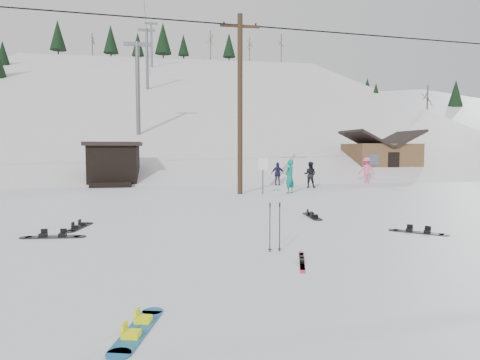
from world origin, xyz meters
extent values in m
plane|color=silver|center=(0.00, 0.00, 0.00)|extent=(200.00, 200.00, 0.00)
cube|color=silver|center=(0.00, 55.00, -12.00)|extent=(60.00, 85.24, 65.97)
cube|color=silver|center=(38.00, 50.00, -11.00)|extent=(45.66, 93.98, 54.59)
cylinder|color=#3A2819|center=(2.00, 14.00, 4.50)|extent=(0.26, 0.26, 9.00)
cube|color=#3A2819|center=(2.00, 14.00, 8.40)|extent=(2.00, 0.12, 0.12)
cylinder|color=black|center=(2.00, 14.00, 8.52)|extent=(0.08, 0.08, 0.12)
cylinder|color=#595B60|center=(3.10, 13.60, 0.90)|extent=(0.07, 0.07, 1.80)
cube|color=white|center=(3.10, 13.56, 1.55)|extent=(0.50, 0.04, 0.60)
cube|color=black|center=(-5.00, 21.00, 1.25)|extent=(3.00, 3.00, 2.50)
cube|color=black|center=(-5.00, 21.00, 2.62)|extent=(3.40, 3.40, 0.25)
cube|color=black|center=(-5.00, 19.20, 0.15)|extent=(2.40, 1.20, 0.30)
cylinder|color=#595B60|center=(-4.00, 30.00, 7.25)|extent=(0.36, 0.36, 8.00)
cube|color=#595B60|center=(-4.00, 30.00, 11.05)|extent=(2.20, 0.30, 0.30)
cylinder|color=#595B60|center=(-4.00, 50.00, 13.75)|extent=(0.36, 0.36, 8.00)
cube|color=#595B60|center=(-4.00, 50.00, 17.55)|extent=(2.20, 0.30, 0.30)
cylinder|color=#595B60|center=(-4.00, 70.00, 20.25)|extent=(0.36, 0.36, 8.00)
cube|color=#595B60|center=(-4.00, 70.00, 24.05)|extent=(2.20, 0.30, 0.30)
cube|color=brown|center=(15.00, 24.00, 1.35)|extent=(5.00, 4.00, 2.70)
cube|color=black|center=(13.65, 24.00, 3.05)|extent=(2.69, 4.40, 1.43)
cube|color=black|center=(16.35, 24.00, 3.05)|extent=(2.69, 4.40, 1.43)
cube|color=black|center=(15.00, 21.98, 1.10)|extent=(0.90, 0.06, 1.90)
cube|color=#18629F|center=(-2.08, -2.04, 0.01)|extent=(0.62, 1.30, 0.03)
cylinder|color=#18629F|center=(-1.91, -1.43, 0.01)|extent=(0.29, 0.29, 0.03)
cylinder|color=#18629F|center=(-2.25, -2.65, 0.01)|extent=(0.29, 0.29, 0.03)
cube|color=#E0EC0C|center=(-2.02, -1.82, 0.07)|extent=(0.24, 0.21, 0.08)
cube|color=#E0EC0C|center=(-2.14, -2.26, 0.07)|extent=(0.24, 0.21, 0.08)
cube|color=red|center=(1.00, 0.75, 0.01)|extent=(0.52, 1.46, 0.02)
cube|color=black|center=(1.00, 0.75, 0.05)|extent=(0.15, 0.28, 0.07)
cube|color=red|center=(1.04, 0.90, 0.01)|extent=(0.52, 1.46, 0.02)
cube|color=black|center=(1.04, 0.90, 0.05)|extent=(0.15, 0.28, 0.07)
cylinder|color=black|center=(0.57, 1.77, 0.54)|extent=(0.02, 0.02, 1.08)
cylinder|color=black|center=(0.57, 1.77, 0.05)|extent=(0.08, 0.08, 0.01)
cylinder|color=black|center=(0.57, 1.77, 1.06)|extent=(0.03, 0.03, 0.10)
cylinder|color=black|center=(0.80, 1.77, 0.54)|extent=(0.02, 0.02, 1.08)
cylinder|color=black|center=(0.80, 1.77, 0.05)|extent=(0.08, 0.08, 0.01)
cylinder|color=black|center=(0.80, 1.77, 1.06)|extent=(0.03, 0.03, 0.10)
cube|color=black|center=(-4.63, 4.22, 0.01)|extent=(1.39, 0.42, 0.03)
cylinder|color=black|center=(-3.95, 4.16, 0.01)|extent=(0.31, 0.31, 0.03)
cylinder|color=black|center=(-5.31, 4.28, 0.01)|extent=(0.31, 0.31, 0.03)
cube|color=black|center=(-4.39, 4.20, 0.07)|extent=(0.19, 0.24, 0.09)
cube|color=black|center=(-4.88, 4.24, 0.07)|extent=(0.19, 0.24, 0.09)
cube|color=black|center=(-4.23, 5.56, 0.01)|extent=(0.57, 1.35, 0.03)
cylinder|color=black|center=(-4.09, 6.20, 0.01)|extent=(0.30, 0.30, 0.03)
cylinder|color=black|center=(-4.37, 4.92, 0.01)|extent=(0.30, 0.30, 0.03)
cube|color=black|center=(-4.18, 5.79, 0.07)|extent=(0.24, 0.20, 0.09)
cube|color=black|center=(-4.28, 5.33, 0.07)|extent=(0.24, 0.20, 0.09)
cube|color=black|center=(5.11, 3.17, 0.01)|extent=(1.16, 1.06, 0.03)
cylinder|color=black|center=(5.59, 2.75, 0.01)|extent=(0.29, 0.29, 0.03)
cylinder|color=black|center=(4.63, 3.59, 0.01)|extent=(0.29, 0.29, 0.03)
cube|color=black|center=(5.29, 3.02, 0.07)|extent=(0.26, 0.26, 0.08)
cube|color=black|center=(4.94, 3.32, 0.07)|extent=(0.26, 0.26, 0.08)
cube|color=black|center=(3.17, 6.33, 0.01)|extent=(0.41, 1.41, 0.03)
cylinder|color=black|center=(3.22, 7.02, 0.01)|extent=(0.32, 0.32, 0.03)
cylinder|color=black|center=(3.12, 5.63, 0.01)|extent=(0.32, 0.32, 0.03)
cube|color=black|center=(3.19, 6.58, 0.07)|extent=(0.24, 0.19, 0.09)
cube|color=black|center=(3.15, 6.08, 0.07)|extent=(0.24, 0.19, 0.09)
imported|color=#0B756B|center=(4.57, 13.81, 0.87)|extent=(0.76, 0.72, 1.74)
imported|color=black|center=(6.71, 16.79, 0.77)|extent=(0.95, 0.89, 1.54)
imported|color=#EB5383|center=(11.51, 19.25, 0.87)|extent=(1.21, 0.82, 1.73)
imported|color=#1D1A41|center=(5.23, 18.69, 0.73)|extent=(0.92, 0.65, 1.45)
camera|label=1|loc=(-1.69, -7.43, 2.31)|focal=32.00mm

